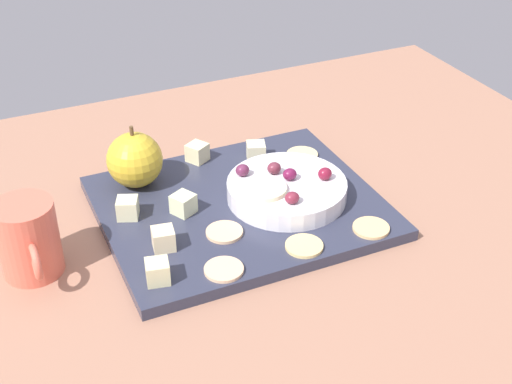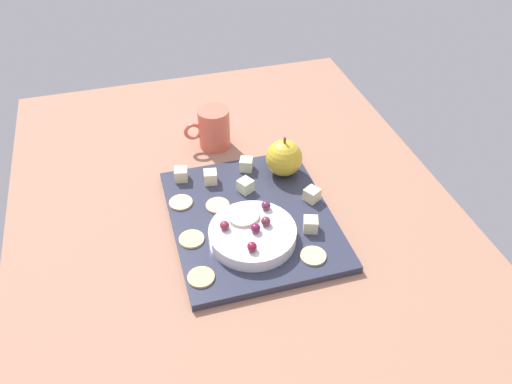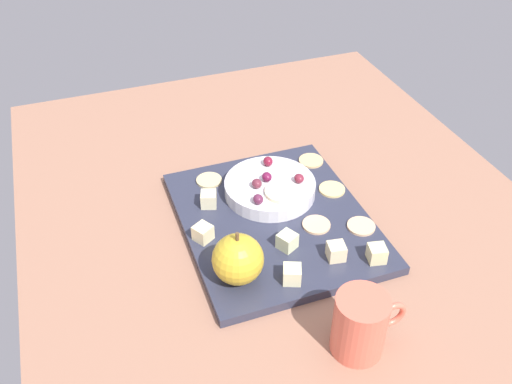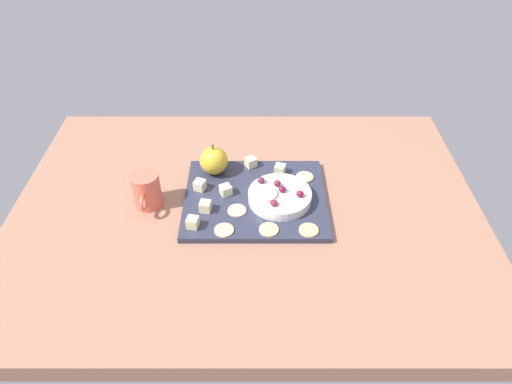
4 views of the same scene
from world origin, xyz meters
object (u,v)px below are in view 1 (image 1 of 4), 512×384
at_px(cheese_cube_0, 158,272).
at_px(apple_slice_0, 264,189).
at_px(cheese_cube_5, 256,151).
at_px(cheese_cube_2, 163,239).
at_px(cheese_cube_1, 128,208).
at_px(cracker_2, 302,155).
at_px(grape_4, 325,174).
at_px(apple_whole, 135,160).
at_px(platter, 240,207).
at_px(cheese_cube_4, 197,152).
at_px(cracker_1, 224,232).
at_px(cracker_3, 304,246).
at_px(cracker_0, 371,228).
at_px(cup, 29,239).
at_px(cheese_cube_3, 183,204).
at_px(grape_1, 242,170).
at_px(cracker_4, 224,269).
at_px(grape_0, 274,168).
at_px(grape_3, 292,198).
at_px(serving_dish, 287,190).
at_px(grape_2, 290,174).

height_order(cheese_cube_0, apple_slice_0, apple_slice_0).
bearing_deg(cheese_cube_5, cheese_cube_2, 38.12).
bearing_deg(cheese_cube_0, cheese_cube_1, -91.67).
bearing_deg(apple_slice_0, cracker_2, -137.20).
relative_size(cheese_cube_0, grape_4, 1.38).
distance_m(apple_whole, cheese_cube_1, 0.08).
relative_size(platter, cheese_cube_0, 13.70).
height_order(platter, cheese_cube_5, cheese_cube_5).
relative_size(cheese_cube_4, cracker_1, 0.57).
bearing_deg(cheese_cube_2, cracker_3, 155.85).
bearing_deg(grape_4, cheese_cube_1, -13.02).
xyz_separation_m(cracker_0, cup, (0.38, -0.10, 0.03)).
bearing_deg(platter, cracker_2, -150.31).
distance_m(cheese_cube_4, cracker_2, 0.15).
distance_m(cheese_cube_3, grape_1, 0.09).
relative_size(cheese_cube_3, cup, 0.25).
bearing_deg(apple_slice_0, cracker_4, 45.63).
bearing_deg(cheese_cube_5, grape_4, 109.29).
relative_size(cheese_cube_0, cheese_cube_1, 1.00).
relative_size(cheese_cube_1, cheese_cube_3, 1.00).
bearing_deg(cracker_3, cheese_cube_1, -40.75).
height_order(cheese_cube_3, cracker_3, cheese_cube_3).
bearing_deg(cheese_cube_3, apple_slice_0, 162.06).
xyz_separation_m(cheese_cube_4, cracker_3, (-0.04, 0.24, -0.01)).
distance_m(cracker_2, grape_0, 0.10).
relative_size(grape_1, grape_4, 1.00).
xyz_separation_m(apple_whole, cheese_cube_3, (-0.03, 0.09, -0.02)).
height_order(grape_1, apple_slice_0, grape_1).
bearing_deg(grape_3, grape_0, -98.01).
xyz_separation_m(cheese_cube_5, grape_4, (-0.04, 0.12, 0.02)).
bearing_deg(serving_dish, cracker_2, -127.89).
xyz_separation_m(platter, cracker_0, (-0.12, 0.12, 0.01)).
xyz_separation_m(cheese_cube_0, grape_0, (-0.19, -0.11, 0.02)).
height_order(grape_0, grape_4, same).
xyz_separation_m(cracker_1, cracker_4, (0.03, 0.06, 0.00)).
xyz_separation_m(apple_whole, cheese_cube_0, (0.03, 0.20, -0.02)).
height_order(serving_dish, cracker_4, serving_dish).
height_order(grape_2, grape_3, same).
height_order(platter, cheese_cube_3, cheese_cube_3).
relative_size(apple_whole, cheese_cube_1, 2.91).
height_order(grape_4, cup, cup).
relative_size(cheese_cube_4, grape_0, 1.38).
height_order(cheese_cube_4, cracker_3, cheese_cube_4).
distance_m(cheese_cube_1, grape_0, 0.19).
xyz_separation_m(platter, cheese_cube_2, (0.12, 0.05, 0.02)).
distance_m(cheese_cube_3, cracker_0, 0.23).
bearing_deg(cheese_cube_3, cup, 6.29).
bearing_deg(cracker_3, cracker_0, 179.13).
bearing_deg(cracker_3, grape_4, -130.13).
relative_size(cheese_cube_5, apple_slice_0, 0.44).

